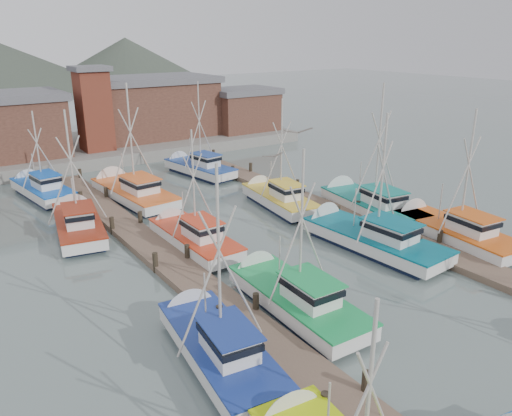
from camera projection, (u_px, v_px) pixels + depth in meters
ground at (322, 269)px, 28.59m from camera, size 260.00×260.00×0.00m
dock_left at (180, 271)px, 27.88m from camera, size 2.30×46.00×1.50m
dock_right at (357, 220)px, 35.43m from camera, size 2.30×46.00×1.50m
quay at (105, 146)px, 57.07m from camera, size 44.00×16.00×1.20m
shed_center at (151, 106)px, 58.97m from camera, size 14.84×9.54×6.90m
shed_right at (243, 109)px, 62.85m from camera, size 8.48×6.36×5.20m
lookout_tower at (94, 108)px, 51.27m from camera, size 3.60×3.60×8.50m
boat_4 at (290, 295)px, 24.28m from camera, size 3.56×9.04×8.84m
boat_5 at (367, 237)px, 31.29m from camera, size 3.86×10.23×9.44m
boat_6 at (215, 343)px, 20.51m from camera, size 3.68×8.73×9.12m
boat_7 at (450, 230)px, 32.41m from camera, size 3.88×9.50×9.42m
boat_8 at (191, 237)px, 31.36m from camera, size 3.30×8.43×8.21m
boat_9 at (276, 198)px, 38.86m from camera, size 3.67×8.73×9.03m
boat_10 at (78, 223)px, 33.70m from camera, size 4.23×9.18×9.08m
boat_11 at (367, 203)px, 37.55m from camera, size 4.40×10.08×10.50m
boat_12 at (131, 191)px, 40.44m from camera, size 4.15×10.38×10.26m
boat_13 at (197, 167)px, 47.73m from camera, size 3.88×8.88×9.45m
boat_14 at (41, 189)px, 41.12m from camera, size 3.66×8.67×7.78m
gull_near at (299, 132)px, 22.82m from camera, size 1.55×0.64×0.24m
gull_far at (273, 156)px, 30.39m from camera, size 1.55×0.63×0.24m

